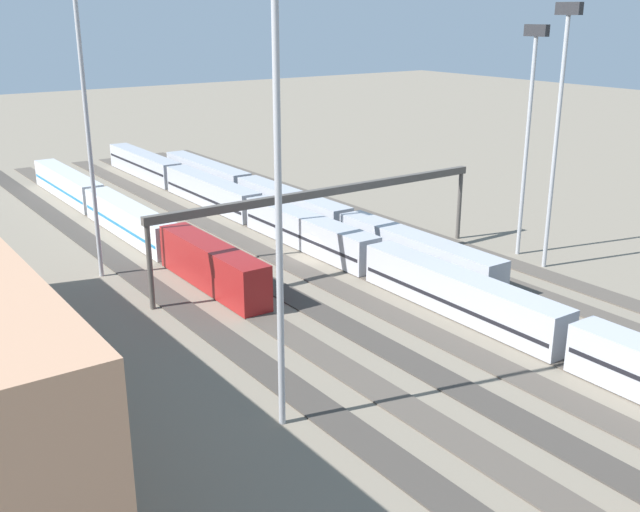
{
  "coord_description": "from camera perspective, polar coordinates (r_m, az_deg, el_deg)",
  "views": [
    {
      "loc": [
        -65.12,
        43.69,
        26.16
      ],
      "look_at": [
        -6.16,
        2.36,
        2.5
      ],
      "focal_mm": 41.93,
      "sensor_mm": 36.0,
      "label": 1
    }
  ],
  "objects": [
    {
      "name": "track_bed_1",
      "position": [
        89.88,
        5.51,
        1.22
      ],
      "size": [
        140.0,
        2.8,
        0.12
      ],
      "primitive_type": "cube",
      "color": "#4C443D",
      "rests_on": "ground_plane"
    },
    {
      "name": "light_mast_0",
      "position": [
        84.09,
        15.71,
        10.62
      ],
      "size": [
        2.8,
        0.7,
        24.87
      ],
      "color": "#9EA0A5",
      "rests_on": "ground_plane"
    },
    {
      "name": "track_bed_6",
      "position": [
        76.78,
        -8.88,
        -1.91
      ],
      "size": [
        140.0,
        2.8,
        0.12
      ],
      "primitive_type": "cube",
      "color": "#4C443D",
      "rests_on": "ground_plane"
    },
    {
      "name": "track_bed_2",
      "position": [
        86.85,
        3.0,
        0.67
      ],
      "size": [
        140.0,
        2.8,
        0.12
      ],
      "primitive_type": "cube",
      "color": "#4C443D",
      "rests_on": "ground_plane"
    },
    {
      "name": "light_mast_2",
      "position": [
        80.23,
        17.82,
        10.94
      ],
      "size": [
        2.8,
        0.7,
        27.0
      ],
      "color": "#9EA0A5",
      "rests_on": "ground_plane"
    },
    {
      "name": "track_bed_7",
      "position": [
        74.89,
        -12.3,
        -2.65
      ],
      "size": [
        140.0,
        2.8,
        0.12
      ],
      "primitive_type": "cube",
      "color": "#3D3833",
      "rests_on": "ground_plane"
    },
    {
      "name": "track_bed_4",
      "position": [
        81.36,
        -2.57,
        -0.54
      ],
      "size": [
        140.0,
        2.8,
        0.12
      ],
      "primitive_type": "cube",
      "color": "#4C443D",
      "rests_on": "ground_plane"
    },
    {
      "name": "train_on_track_2",
      "position": [
        97.69,
        -2.22,
        3.86
      ],
      "size": [
        71.4,
        3.06,
        3.8
      ],
      "color": "#A8AAB2",
      "rests_on": "ground_plane"
    },
    {
      "name": "signal_gantry",
      "position": [
        77.49,
        0.44,
        4.43
      ],
      "size": [
        0.7,
        40.0,
        8.8
      ],
      "color": "#4C4742",
      "rests_on": "ground_plane"
    },
    {
      "name": "ground_plane",
      "position": [
        82.67,
        -1.11,
        -0.26
      ],
      "size": [
        400.0,
        400.0,
        0.0
      ],
      "primitive_type": "plane",
      "color": "#756B5B"
    },
    {
      "name": "track_bed_3",
      "position": [
        84.0,
        0.3,
        0.09
      ],
      "size": [
        140.0,
        2.8,
        0.12
      ],
      "primitive_type": "cube",
      "color": "#4C443D",
      "rests_on": "ground_plane"
    },
    {
      "name": "train_on_track_3",
      "position": [
        85.91,
        -0.92,
        1.85
      ],
      "size": [
        119.8,
        3.06,
        3.8
      ],
      "color": "#A8AAB2",
      "rests_on": "ground_plane"
    },
    {
      "name": "light_mast_1",
      "position": [
        76.65,
        -17.68,
        12.94
      ],
      "size": [
        2.8,
        0.7,
        32.59
      ],
      "color": "#9EA0A5",
      "rests_on": "ground_plane"
    },
    {
      "name": "light_mast_3",
      "position": [
        44.63,
        -3.26,
        8.03
      ],
      "size": [
        2.8,
        0.7,
        29.0
      ],
      "color": "#9EA0A5",
      "rests_on": "ground_plane"
    },
    {
      "name": "track_bed_5",
      "position": [
        78.94,
        -5.63,
        -1.21
      ],
      "size": [
        140.0,
        2.8,
        0.12
      ],
      "primitive_type": "cube",
      "color": "#3D3833",
      "rests_on": "ground_plane"
    },
    {
      "name": "track_bed_0",
      "position": [
        93.09,
        7.86,
        1.73
      ],
      "size": [
        140.0,
        2.8,
        0.12
      ],
      "primitive_type": "cube",
      "color": "#4C443D",
      "rests_on": "ground_plane"
    },
    {
      "name": "train_on_track_6",
      "position": [
        95.43,
        -14.8,
        2.97
      ],
      "size": [
        66.4,
        3.06,
        4.4
      ],
      "color": "maroon",
      "rests_on": "ground_plane"
    }
  ]
}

